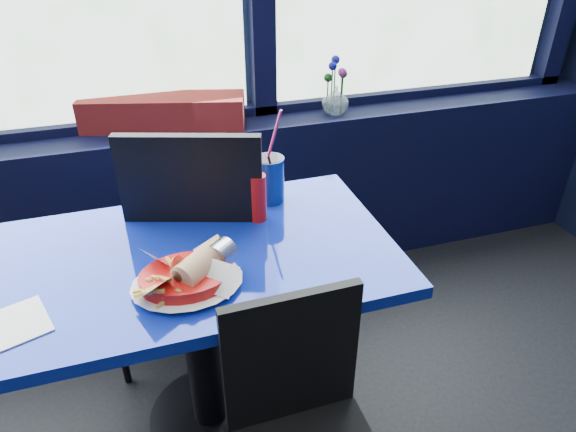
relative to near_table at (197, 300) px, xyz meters
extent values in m
cube|color=black|center=(-0.30, 0.87, -0.17)|extent=(5.00, 0.26, 0.80)
cube|color=black|center=(-0.30, 0.95, 0.24)|extent=(4.80, 0.08, 0.06)
cylinder|color=black|center=(0.00, 0.00, -0.55)|extent=(0.44, 0.44, 0.03)
cylinder|color=black|center=(0.00, 0.00, -0.23)|extent=(0.12, 0.12, 0.68)
cube|color=navy|center=(0.00, 0.00, 0.16)|extent=(1.20, 0.70, 0.04)
cube|color=black|center=(0.19, -0.37, 0.07)|extent=(0.36, 0.03, 0.42)
cube|color=black|center=(-0.03, 0.40, -0.06)|extent=(0.59, 0.59, 0.04)
cube|color=black|center=(0.04, 0.19, 0.22)|extent=(0.44, 0.17, 0.52)
cylinder|color=black|center=(0.22, 0.53, -0.33)|extent=(0.03, 0.03, 0.48)
cylinder|color=black|center=(0.10, 0.15, -0.33)|extent=(0.03, 0.03, 0.48)
cylinder|color=black|center=(-0.16, 0.65, -0.33)|extent=(0.03, 0.03, 0.48)
cylinder|color=black|center=(-0.29, 0.27, -0.33)|extent=(0.03, 0.03, 0.48)
cube|color=maroon|center=(0.02, 0.90, 0.30)|extent=(0.71, 0.34, 0.14)
imported|color=silver|center=(0.79, 0.84, 0.29)|extent=(0.13, 0.14, 0.13)
cylinder|color=#1E5919|center=(0.77, 0.84, 0.33)|extent=(0.01, 0.01, 0.20)
sphere|color=#1B1D9F|center=(0.77, 0.84, 0.45)|extent=(0.04, 0.04, 0.04)
cylinder|color=#1E5919|center=(0.81, 0.82, 0.32)|extent=(0.01, 0.01, 0.18)
sphere|color=#D73FA6|center=(0.81, 0.82, 0.42)|extent=(0.04, 0.04, 0.04)
cylinder|color=#1E5919|center=(0.79, 0.86, 0.34)|extent=(0.01, 0.01, 0.23)
sphere|color=#1B1D9F|center=(0.79, 0.86, 0.47)|extent=(0.04, 0.04, 0.04)
cylinder|color=#1E5919|center=(0.75, 0.85, 0.31)|extent=(0.01, 0.01, 0.15)
sphere|color=#1E5919|center=(0.75, 0.85, 0.40)|extent=(0.04, 0.04, 0.04)
cylinder|color=#1E5919|center=(0.82, 0.85, 0.31)|extent=(0.01, 0.01, 0.16)
sphere|color=#1E5919|center=(0.82, 0.85, 0.41)|extent=(0.04, 0.04, 0.04)
cylinder|color=red|center=(-0.03, -0.15, 0.21)|extent=(0.31, 0.31, 0.05)
cylinder|color=white|center=(-0.03, -0.15, 0.20)|extent=(0.30, 0.30, 0.00)
cylinder|color=silver|center=(0.07, -0.11, 0.24)|extent=(0.10, 0.10, 0.08)
sphere|color=#54361C|center=(-0.04, -0.17, 0.24)|extent=(0.06, 0.06, 0.06)
cylinder|color=red|center=(-0.05, -0.16, 0.27)|extent=(0.06, 0.06, 0.01)
cylinder|color=red|center=(0.24, 0.13, 0.26)|extent=(0.06, 0.06, 0.16)
cone|color=red|center=(0.24, 0.13, 0.37)|extent=(0.04, 0.04, 0.05)
cylinder|color=navy|center=(0.31, 0.24, 0.26)|extent=(0.10, 0.10, 0.16)
cylinder|color=black|center=(0.31, 0.24, 0.34)|extent=(0.09, 0.09, 0.01)
cylinder|color=#F93477|center=(0.32, 0.23, 0.41)|extent=(0.05, 0.07, 0.22)
cube|color=white|center=(-0.46, -0.17, 0.18)|extent=(0.20, 0.20, 0.00)
camera|label=1|loc=(-0.10, -1.26, 1.06)|focal=32.00mm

